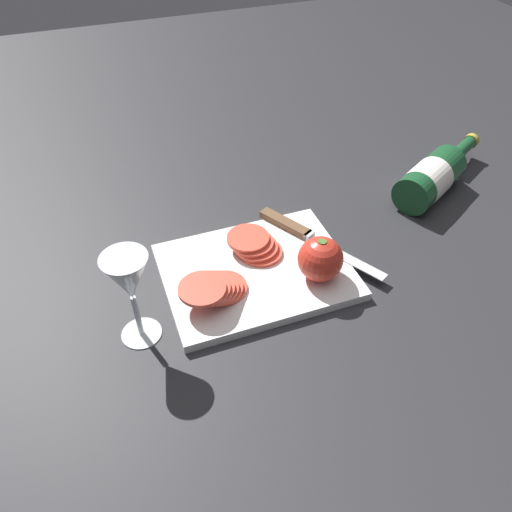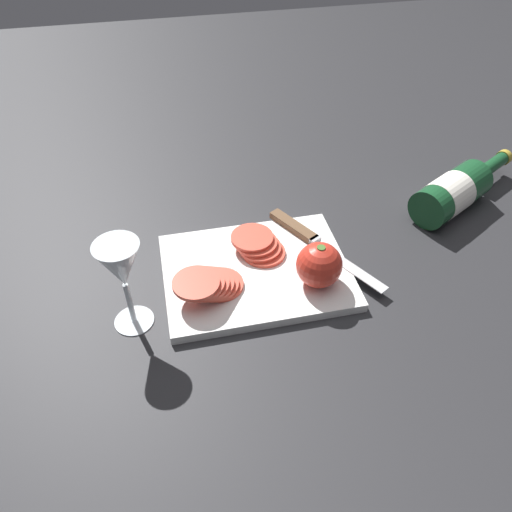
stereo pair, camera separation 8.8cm
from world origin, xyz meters
TOP-DOWN VIEW (x-y plane):
  - ground_plane at (0.00, 0.00)m, footprint 3.00×3.00m
  - cutting_board at (0.05, -0.02)m, footprint 0.33×0.25m
  - wine_bottle at (-0.40, -0.13)m, footprint 0.30×0.20m
  - wine_glass at (0.27, 0.05)m, footprint 0.07×0.07m
  - whole_tomato at (-0.05, 0.04)m, footprint 0.08×0.08m
  - knife at (-0.06, -0.09)m, footprint 0.16×0.26m
  - tomato_slice_stack_near at (0.03, -0.06)m, footprint 0.10×0.10m
  - tomato_slice_stack_far at (0.14, 0.02)m, footprint 0.12×0.10m

SIDE VIEW (x-z plane):
  - ground_plane at x=0.00m, z-range 0.00..0.00m
  - cutting_board at x=0.05m, z-range 0.00..0.02m
  - knife at x=-0.06m, z-range 0.02..0.03m
  - tomato_slice_stack_near at x=0.03m, z-range 0.02..0.04m
  - tomato_slice_stack_far at x=0.14m, z-range 0.02..0.06m
  - wine_bottle at x=-0.40m, z-range 0.00..0.08m
  - whole_tomato at x=-0.05m, z-range 0.02..0.10m
  - wine_glass at x=0.27m, z-range 0.04..0.21m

